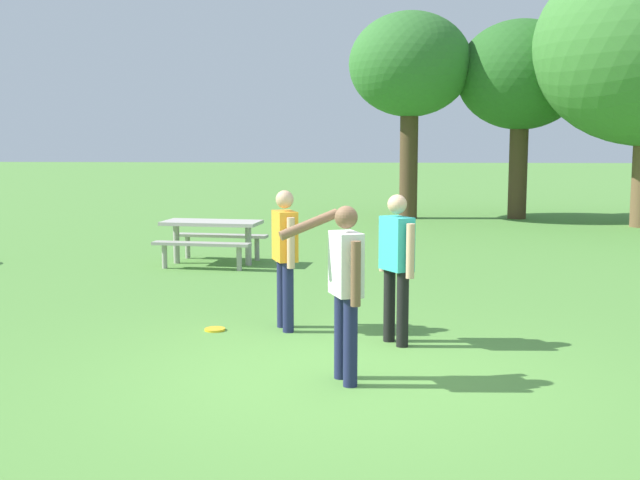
{
  "coord_description": "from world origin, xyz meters",
  "views": [
    {
      "loc": [
        0.2,
        -7.42,
        2.27
      ],
      "look_at": [
        -0.36,
        2.32,
        1.0
      ],
      "focal_mm": 45.32,
      "sensor_mm": 36.0,
      "label": 1
    }
  ],
  "objects_px": {
    "tree_tall_left": "(410,67)",
    "tree_broad_center": "(521,77)",
    "person_catcher": "(285,250)",
    "picnic_table_near": "(212,233)",
    "frisbee": "(215,329)",
    "person_thrower": "(345,280)",
    "person_bystander": "(397,259)"
  },
  "relations": [
    {
      "from": "tree_tall_left",
      "to": "frisbee",
      "type": "bearing_deg",
      "value": -102.59
    },
    {
      "from": "tree_broad_center",
      "to": "person_thrower",
      "type": "bearing_deg",
      "value": -106.01
    },
    {
      "from": "person_bystander",
      "to": "picnic_table_near",
      "type": "relative_size",
      "value": 0.88
    },
    {
      "from": "person_catcher",
      "to": "frisbee",
      "type": "distance_m",
      "value": 1.24
    },
    {
      "from": "person_bystander",
      "to": "frisbee",
      "type": "height_order",
      "value": "person_bystander"
    },
    {
      "from": "person_bystander",
      "to": "frisbee",
      "type": "xyz_separation_m",
      "value": [
        -2.09,
        0.49,
        -0.93
      ]
    },
    {
      "from": "person_catcher",
      "to": "frisbee",
      "type": "bearing_deg",
      "value": -173.2
    },
    {
      "from": "picnic_table_near",
      "to": "tree_broad_center",
      "type": "bearing_deg",
      "value": 50.49
    },
    {
      "from": "picnic_table_near",
      "to": "tree_tall_left",
      "type": "xyz_separation_m",
      "value": [
        3.87,
        8.2,
        3.53
      ]
    },
    {
      "from": "person_thrower",
      "to": "tree_tall_left",
      "type": "relative_size",
      "value": 0.29
    },
    {
      "from": "person_bystander",
      "to": "tree_broad_center",
      "type": "xyz_separation_m",
      "value": [
        3.79,
        13.62,
        2.88
      ]
    },
    {
      "from": "person_bystander",
      "to": "picnic_table_near",
      "type": "distance_m",
      "value": 6.15
    },
    {
      "from": "person_thrower",
      "to": "picnic_table_near",
      "type": "relative_size",
      "value": 0.88
    },
    {
      "from": "tree_tall_left",
      "to": "tree_broad_center",
      "type": "xyz_separation_m",
      "value": [
        2.97,
        0.09,
        -0.27
      ]
    },
    {
      "from": "person_catcher",
      "to": "picnic_table_near",
      "type": "height_order",
      "value": "person_catcher"
    },
    {
      "from": "person_thrower",
      "to": "frisbee",
      "type": "bearing_deg",
      "value": 129.41
    },
    {
      "from": "picnic_table_near",
      "to": "tree_broad_center",
      "type": "xyz_separation_m",
      "value": [
        6.84,
        8.29,
        3.26
      ]
    },
    {
      "from": "person_thrower",
      "to": "person_bystander",
      "type": "xyz_separation_m",
      "value": [
        0.52,
        1.42,
        -0.02
      ]
    },
    {
      "from": "person_catcher",
      "to": "tree_broad_center",
      "type": "distance_m",
      "value": 14.28
    },
    {
      "from": "person_bystander",
      "to": "frisbee",
      "type": "bearing_deg",
      "value": 166.85
    },
    {
      "from": "frisbee",
      "to": "tree_tall_left",
      "type": "bearing_deg",
      "value": 77.41
    },
    {
      "from": "tree_broad_center",
      "to": "person_bystander",
      "type": "bearing_deg",
      "value": -105.56
    },
    {
      "from": "person_thrower",
      "to": "tree_tall_left",
      "type": "height_order",
      "value": "tree_tall_left"
    },
    {
      "from": "person_catcher",
      "to": "person_bystander",
      "type": "height_order",
      "value": "same"
    },
    {
      "from": "picnic_table_near",
      "to": "tree_broad_center",
      "type": "relative_size",
      "value": 0.35
    },
    {
      "from": "picnic_table_near",
      "to": "frisbee",
      "type": "bearing_deg",
      "value": -78.84
    },
    {
      "from": "person_thrower",
      "to": "tree_broad_center",
      "type": "height_order",
      "value": "tree_broad_center"
    },
    {
      "from": "person_bystander",
      "to": "tree_broad_center",
      "type": "height_order",
      "value": "tree_broad_center"
    },
    {
      "from": "frisbee",
      "to": "tree_broad_center",
      "type": "relative_size",
      "value": 0.05
    },
    {
      "from": "tree_tall_left",
      "to": "picnic_table_near",
      "type": "bearing_deg",
      "value": -115.24
    },
    {
      "from": "person_thrower",
      "to": "tree_broad_center",
      "type": "bearing_deg",
      "value": 73.99
    },
    {
      "from": "picnic_table_near",
      "to": "tree_broad_center",
      "type": "height_order",
      "value": "tree_broad_center"
    }
  ]
}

